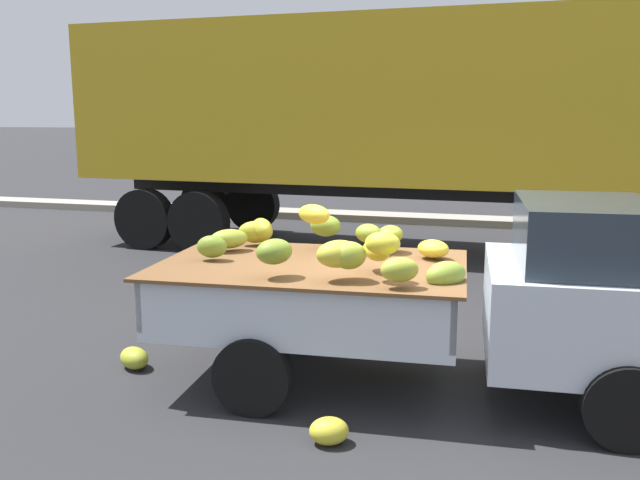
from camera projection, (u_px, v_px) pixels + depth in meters
The scene contains 6 objects.
ground at pixel (407, 380), 6.11m from camera, with size 220.00×220.00×0.00m, color #28282B.
curb_strip at pixel (469, 221), 14.81m from camera, with size 80.00×0.80×0.16m, color gray.
pickup_truck at pixel (527, 296), 5.60m from camera, with size 4.84×2.05×1.70m.
semi_trailer at pixel (414, 105), 11.44m from camera, with size 12.08×2.98×3.95m.
fallen_banana_bunch_near_tailgate at pixel (134, 358), 6.38m from camera, with size 0.35×0.24×0.20m, color #A2A82C.
fallen_banana_bunch_by_wheel at pixel (329, 431), 4.91m from camera, with size 0.29×0.24×0.20m, color gold.
Camera 1 is at (0.80, -5.78, 2.38)m, focal length 37.69 mm.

